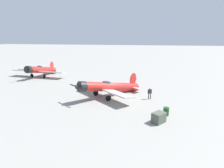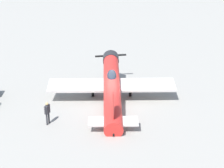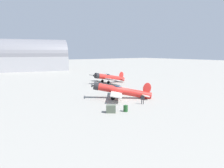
% 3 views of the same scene
% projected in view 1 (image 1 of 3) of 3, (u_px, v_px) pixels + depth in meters
% --- Properties ---
extents(ground_plane, '(400.00, 400.00, 0.00)m').
position_uv_depth(ground_plane, '(112.00, 96.00, 27.59)').
color(ground_plane, gray).
extents(airplane_foreground, '(10.19, 9.69, 3.26)m').
position_uv_depth(airplane_foreground, '(109.00, 87.00, 26.93)').
color(airplane_foreground, red).
rests_on(airplane_foreground, ground_plane).
extents(airplane_mid_apron, '(11.01, 12.71, 3.05)m').
position_uv_depth(airplane_mid_apron, '(41.00, 70.00, 40.68)').
color(airplane_mid_apron, red).
rests_on(airplane_mid_apron, ground_plane).
extents(ground_crew_mechanic, '(0.43, 0.57, 1.67)m').
position_uv_depth(ground_crew_mechanic, '(150.00, 92.00, 25.75)').
color(ground_crew_mechanic, '#2D2D33').
rests_on(ground_crew_mechanic, ground_plane).
extents(equipment_crate, '(1.65, 1.56, 1.07)m').
position_uv_depth(equipment_crate, '(159.00, 118.00, 18.71)').
color(equipment_crate, '#4C5647').
rests_on(equipment_crate, ground_plane).
extents(fuel_drum, '(0.67, 0.67, 0.93)m').
position_uv_depth(fuel_drum, '(166.00, 111.00, 20.46)').
color(fuel_drum, '#19471E').
rests_on(fuel_drum, ground_plane).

